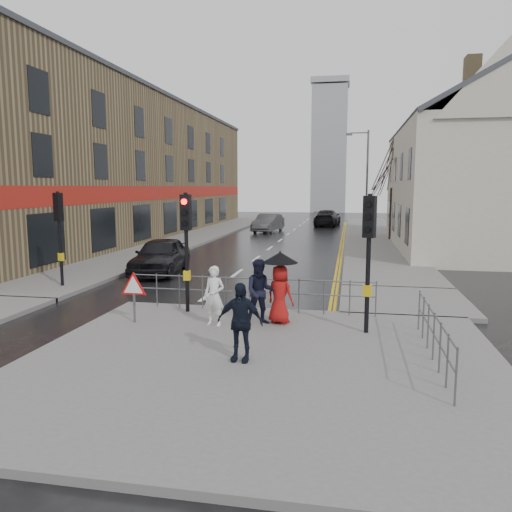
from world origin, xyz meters
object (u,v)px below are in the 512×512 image
at_px(pedestrian_with_umbrella, 280,283).
at_px(pedestrian_d, 240,322).
at_px(pedestrian_a, 214,296).
at_px(pedestrian_b, 260,292).
at_px(car_mid, 268,223).
at_px(car_parked, 160,256).

bearing_deg(pedestrian_with_umbrella, pedestrian_d, -97.77).
distance_m(pedestrian_a, pedestrian_b, 1.20).
relative_size(pedestrian_d, car_mid, 0.36).
bearing_deg(pedestrian_a, pedestrian_with_umbrella, 29.61).
relative_size(pedestrian_a, car_mid, 0.34).
bearing_deg(car_mid, pedestrian_b, -73.28).
height_order(pedestrian_with_umbrella, car_parked, pedestrian_with_umbrella).
xyz_separation_m(car_parked, car_mid, (1.30, 20.62, -0.02)).
height_order(pedestrian_a, pedestrian_d, pedestrian_d).
bearing_deg(pedestrian_d, pedestrian_with_umbrella, 86.10).
bearing_deg(pedestrian_d, pedestrian_a, 120.23).
bearing_deg(pedestrian_a, car_parked, 132.44).
height_order(pedestrian_d, car_mid, pedestrian_d).
distance_m(pedestrian_b, pedestrian_with_umbrella, 0.56).
bearing_deg(pedestrian_a, car_mid, 108.86).
bearing_deg(pedestrian_with_umbrella, pedestrian_a, -162.73).
bearing_deg(pedestrian_with_umbrella, car_mid, 99.92).
bearing_deg(pedestrian_b, pedestrian_a, -177.25).
bearing_deg(pedestrian_b, pedestrian_with_umbrella, 3.16).
height_order(car_parked, car_mid, car_parked).
bearing_deg(car_parked, pedestrian_d, -65.51).
distance_m(pedestrian_a, pedestrian_d, 2.77).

